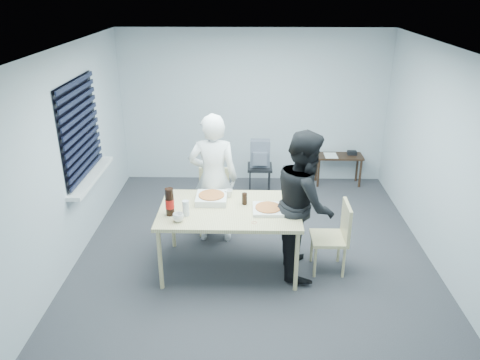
{
  "coord_description": "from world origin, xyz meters",
  "views": [
    {
      "loc": [
        -0.06,
        -5.27,
        3.29
      ],
      "look_at": [
        -0.18,
        0.1,
        0.99
      ],
      "focal_mm": 35.0,
      "sensor_mm": 36.0,
      "label": 1
    }
  ],
  "objects_px": {
    "side_table": "(339,160)",
    "mug_b": "(228,193)",
    "backpack": "(260,154)",
    "soda_bottle": "(170,202)",
    "stool": "(260,172)",
    "dining_table": "(230,213)",
    "person_black": "(304,203)",
    "chair_far": "(214,196)",
    "chair_right": "(336,233)",
    "person_white": "(213,179)",
    "mug_a": "(178,217)"
  },
  "relations": [
    {
      "from": "chair_far",
      "to": "mug_b",
      "type": "distance_m",
      "value": 0.78
    },
    {
      "from": "dining_table",
      "to": "person_black",
      "type": "bearing_deg",
      "value": -0.48
    },
    {
      "from": "side_table",
      "to": "person_black",
      "type": "bearing_deg",
      "value": -108.75
    },
    {
      "from": "chair_right",
      "to": "mug_a",
      "type": "relative_size",
      "value": 7.24
    },
    {
      "from": "stool",
      "to": "mug_b",
      "type": "relative_size",
      "value": 5.44
    },
    {
      "from": "chair_far",
      "to": "backpack",
      "type": "distance_m",
      "value": 1.27
    },
    {
      "from": "stool",
      "to": "side_table",
      "type": "bearing_deg",
      "value": 22.58
    },
    {
      "from": "mug_b",
      "to": "soda_bottle",
      "type": "distance_m",
      "value": 0.82
    },
    {
      "from": "side_table",
      "to": "stool",
      "type": "distance_m",
      "value": 1.49
    },
    {
      "from": "chair_right",
      "to": "person_black",
      "type": "height_order",
      "value": "person_black"
    },
    {
      "from": "side_table",
      "to": "mug_b",
      "type": "distance_m",
      "value": 2.94
    },
    {
      "from": "mug_b",
      "to": "chair_right",
      "type": "bearing_deg",
      "value": -14.98
    },
    {
      "from": "side_table",
      "to": "backpack",
      "type": "height_order",
      "value": "backpack"
    },
    {
      "from": "chair_right",
      "to": "stool",
      "type": "bearing_deg",
      "value": 112.99
    },
    {
      "from": "stool",
      "to": "person_black",
      "type": "bearing_deg",
      "value": -76.82
    },
    {
      "from": "dining_table",
      "to": "chair_far",
      "type": "distance_m",
      "value": 1.04
    },
    {
      "from": "side_table",
      "to": "backpack",
      "type": "distance_m",
      "value": 1.52
    },
    {
      "from": "side_table",
      "to": "mug_b",
      "type": "bearing_deg",
      "value": -128.01
    },
    {
      "from": "backpack",
      "to": "soda_bottle",
      "type": "xyz_separation_m",
      "value": [
        -1.07,
        -2.21,
        0.21
      ]
    },
    {
      "from": "chair_far",
      "to": "person_black",
      "type": "bearing_deg",
      "value": -40.85
    },
    {
      "from": "dining_table",
      "to": "mug_a",
      "type": "xyz_separation_m",
      "value": [
        -0.56,
        -0.33,
        0.11
      ]
    },
    {
      "from": "backpack",
      "to": "mug_a",
      "type": "distance_m",
      "value": 2.55
    },
    {
      "from": "chair_right",
      "to": "person_white",
      "type": "relative_size",
      "value": 0.5
    },
    {
      "from": "person_white",
      "to": "backpack",
      "type": "distance_m",
      "value": 1.48
    },
    {
      "from": "chair_right",
      "to": "backpack",
      "type": "height_order",
      "value": "backpack"
    },
    {
      "from": "person_white",
      "to": "mug_b",
      "type": "height_order",
      "value": "person_white"
    },
    {
      "from": "backpack",
      "to": "mug_a",
      "type": "height_order",
      "value": "backpack"
    },
    {
      "from": "mug_a",
      "to": "mug_b",
      "type": "bearing_deg",
      "value": 50.89
    },
    {
      "from": "person_white",
      "to": "stool",
      "type": "distance_m",
      "value": 1.56
    },
    {
      "from": "chair_far",
      "to": "person_black",
      "type": "xyz_separation_m",
      "value": [
        1.14,
        -0.99,
        0.37
      ]
    },
    {
      "from": "chair_right",
      "to": "dining_table",
      "type": "bearing_deg",
      "value": 178.65
    },
    {
      "from": "chair_far",
      "to": "stool",
      "type": "height_order",
      "value": "chair_far"
    },
    {
      "from": "chair_far",
      "to": "chair_right",
      "type": "distance_m",
      "value": 1.84
    },
    {
      "from": "chair_right",
      "to": "person_white",
      "type": "xyz_separation_m",
      "value": [
        -1.52,
        0.73,
        0.37
      ]
    },
    {
      "from": "stool",
      "to": "backpack",
      "type": "relative_size",
      "value": 1.25
    },
    {
      "from": "backpack",
      "to": "soda_bottle",
      "type": "height_order",
      "value": "soda_bottle"
    },
    {
      "from": "stool",
      "to": "soda_bottle",
      "type": "relative_size",
      "value": 1.66
    },
    {
      "from": "person_white",
      "to": "backpack",
      "type": "relative_size",
      "value": 4.08
    },
    {
      "from": "backpack",
      "to": "person_black",
      "type": "bearing_deg",
      "value": -82.79
    },
    {
      "from": "person_black",
      "to": "mug_b",
      "type": "relative_size",
      "value": 17.7
    },
    {
      "from": "chair_far",
      "to": "chair_right",
      "type": "bearing_deg",
      "value": -33.22
    },
    {
      "from": "dining_table",
      "to": "mug_b",
      "type": "relative_size",
      "value": 16.57
    },
    {
      "from": "person_white",
      "to": "side_table",
      "type": "xyz_separation_m",
      "value": [
        2.01,
        1.92,
        -0.44
      ]
    },
    {
      "from": "backpack",
      "to": "mug_b",
      "type": "relative_size",
      "value": 4.34
    },
    {
      "from": "person_white",
      "to": "dining_table",
      "type": "bearing_deg",
      "value": 109.08
    },
    {
      "from": "stool",
      "to": "mug_b",
      "type": "xyz_separation_m",
      "value": [
        -0.42,
        -1.73,
        0.42
      ]
    },
    {
      "from": "soda_bottle",
      "to": "backpack",
      "type": "bearing_deg",
      "value": 64.22
    },
    {
      "from": "soda_bottle",
      "to": "side_table",
      "type": "bearing_deg",
      "value": 48.88
    },
    {
      "from": "mug_b",
      "to": "soda_bottle",
      "type": "relative_size",
      "value": 0.31
    },
    {
      "from": "dining_table",
      "to": "side_table",
      "type": "height_order",
      "value": "dining_table"
    }
  ]
}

